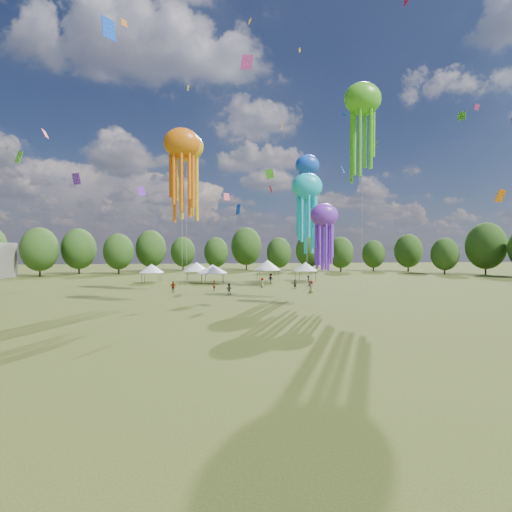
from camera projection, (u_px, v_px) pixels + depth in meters
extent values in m
plane|color=#384416|center=(378.00, 397.00, 16.21)|extent=(300.00, 300.00, 0.00)
imported|color=gray|center=(229.00, 289.00, 52.17)|extent=(0.94, 0.82, 1.64)
imported|color=gray|center=(262.00, 283.00, 62.01)|extent=(0.58, 0.86, 1.70)
imported|color=gray|center=(308.00, 281.00, 65.40)|extent=(0.99, 1.09, 1.81)
imported|color=gray|center=(271.00, 279.00, 69.69)|extent=(1.38, 1.17, 1.85)
imported|color=gray|center=(173.00, 287.00, 55.09)|extent=(1.07, 0.75, 1.69)
imported|color=gray|center=(295.00, 284.00, 60.33)|extent=(1.38, 1.31, 1.56)
imported|color=gray|center=(214.00, 286.00, 57.41)|extent=(0.44, 0.63, 1.63)
imported|color=gray|center=(311.00, 287.00, 54.73)|extent=(1.03, 1.05, 1.82)
cylinder|color=#47474C|center=(142.00, 279.00, 68.51)|extent=(0.08, 0.08, 1.94)
cylinder|color=#47474C|center=(145.00, 277.00, 71.62)|extent=(0.08, 0.08, 1.94)
cylinder|color=#47474C|center=(159.00, 279.00, 68.93)|extent=(0.08, 0.08, 1.94)
cylinder|color=#47474C|center=(161.00, 277.00, 72.04)|extent=(0.08, 0.08, 1.94)
cube|color=white|center=(152.00, 273.00, 70.26)|extent=(3.54, 3.54, 0.10)
cone|color=white|center=(152.00, 268.00, 70.24)|extent=(4.60, 4.60, 1.67)
cylinder|color=#47474C|center=(187.00, 278.00, 70.34)|extent=(0.08, 0.08, 2.09)
cylinder|color=#47474C|center=(188.00, 276.00, 73.88)|extent=(0.08, 0.08, 2.09)
cylinder|color=#47474C|center=(205.00, 277.00, 70.82)|extent=(0.08, 0.08, 2.09)
cylinder|color=#47474C|center=(206.00, 276.00, 74.36)|extent=(0.08, 0.08, 2.09)
cube|color=white|center=(196.00, 271.00, 72.33)|extent=(3.97, 3.97, 0.10)
cone|color=white|center=(196.00, 267.00, 72.31)|extent=(5.16, 5.16, 1.79)
cylinder|color=#47474C|center=(202.00, 279.00, 67.97)|extent=(0.08, 0.08, 1.87)
cylinder|color=#47474C|center=(202.00, 278.00, 72.00)|extent=(0.08, 0.08, 1.87)
cylinder|color=#47474C|center=(223.00, 279.00, 68.51)|extent=(0.08, 0.08, 1.87)
cylinder|color=#47474C|center=(222.00, 277.00, 72.54)|extent=(0.08, 0.08, 1.87)
cube|color=white|center=(212.00, 273.00, 70.24)|extent=(4.47, 4.47, 0.10)
cone|color=white|center=(212.00, 269.00, 70.22)|extent=(5.81, 5.81, 1.60)
cylinder|color=#47474C|center=(260.00, 277.00, 70.35)|extent=(0.08, 0.08, 2.32)
cylinder|color=#47474C|center=(257.00, 276.00, 73.98)|extent=(0.08, 0.08, 2.32)
cylinder|color=#47474C|center=(278.00, 277.00, 70.84)|extent=(0.08, 0.08, 2.32)
cylinder|color=#47474C|center=(275.00, 275.00, 74.48)|extent=(0.08, 0.08, 2.32)
cube|color=white|center=(267.00, 270.00, 72.39)|extent=(4.07, 4.07, 0.10)
cone|color=white|center=(267.00, 265.00, 72.37)|extent=(5.29, 5.29, 1.99)
cylinder|color=#47474C|center=(299.00, 277.00, 72.48)|extent=(0.08, 0.08, 2.05)
cylinder|color=#47474C|center=(295.00, 276.00, 75.79)|extent=(0.08, 0.08, 2.05)
cylinder|color=#47474C|center=(316.00, 277.00, 72.93)|extent=(0.08, 0.08, 2.05)
cylinder|color=#47474C|center=(311.00, 275.00, 76.24)|extent=(0.08, 0.08, 2.05)
cube|color=white|center=(305.00, 271.00, 74.34)|extent=(3.74, 3.74, 0.10)
cone|color=white|center=(305.00, 266.00, 74.32)|extent=(4.86, 4.86, 1.76)
ellipsoid|color=orange|center=(182.00, 143.00, 42.06)|extent=(4.16, 2.91, 3.54)
cylinder|color=beige|center=(182.00, 225.00, 42.24)|extent=(0.03, 0.03, 18.78)
ellipsoid|color=blue|center=(307.00, 165.00, 64.63)|extent=(4.32, 3.02, 3.67)
cylinder|color=beige|center=(307.00, 226.00, 64.84)|extent=(0.03, 0.03, 21.47)
ellipsoid|color=#1AD1E1|center=(307.00, 186.00, 46.71)|extent=(3.98, 2.78, 3.38)
cylinder|color=beige|center=(307.00, 243.00, 46.85)|extent=(0.03, 0.03, 14.61)
ellipsoid|color=yellow|center=(186.00, 147.00, 54.35)|extent=(5.10, 3.57, 4.33)
cylinder|color=beige|center=(187.00, 220.00, 54.57)|extent=(0.03, 0.03, 21.87)
ellipsoid|color=#7F31DD|center=(324.00, 215.00, 41.75)|extent=(3.24, 2.27, 2.75)
cylinder|color=beige|center=(324.00, 261.00, 41.85)|extent=(0.03, 0.03, 10.44)
ellipsoid|color=#50C420|center=(363.00, 99.00, 56.83)|extent=(5.93, 4.15, 5.04)
cylinder|color=beige|center=(362.00, 195.00, 57.12)|extent=(0.03, 0.03, 30.00)
cube|color=yellow|center=(250.00, 21.00, 55.09)|extent=(0.50, 0.68, 0.79)
cube|color=#50C420|center=(270.00, 174.00, 72.77)|extent=(1.75, 0.81, 2.24)
cube|color=blue|center=(344.00, 115.00, 77.44)|extent=(0.73, 0.50, 0.79)
cube|color=#DA4093|center=(271.00, 189.00, 61.10)|extent=(0.65, 1.19, 1.31)
cube|color=red|center=(406.00, 0.00, 59.86)|extent=(0.46, 1.79, 2.03)
cube|color=orange|center=(124.00, 23.00, 55.13)|extent=(0.93, 0.92, 1.18)
cube|color=yellow|center=(188.00, 88.00, 74.10)|extent=(0.48, 1.05, 1.17)
cube|color=#50C420|center=(462.00, 116.00, 54.53)|extent=(0.84, 1.30, 1.52)
cube|color=blue|center=(109.00, 29.00, 33.68)|extent=(1.09, 1.26, 2.03)
cube|color=#DA4093|center=(247.00, 62.00, 50.12)|extent=(1.79, 0.72, 2.24)
cube|color=#7F31DD|center=(141.00, 191.00, 83.79)|extent=(2.11, 0.90, 2.55)
cube|color=red|center=(45.00, 134.00, 40.35)|extent=(0.60, 0.98, 1.04)
cube|color=orange|center=(282.00, 125.00, 69.00)|extent=(0.62, 1.78, 2.11)
cube|color=#50C420|center=(376.00, 146.00, 75.06)|extent=(1.15, 2.37, 2.47)
cube|color=#1AD1E1|center=(343.00, 170.00, 83.56)|extent=(1.27, 1.25, 1.72)
cube|color=#DA4093|center=(477.00, 107.00, 53.46)|extent=(0.82, 0.30, 1.00)
cube|color=#7F31DD|center=(76.00, 179.00, 72.98)|extent=(1.87, 1.33, 2.17)
cube|color=red|center=(227.00, 197.00, 59.21)|extent=(1.07, 0.68, 1.25)
cube|color=orange|center=(500.00, 196.00, 43.42)|extent=(1.35, 0.77, 1.51)
cube|color=yellow|center=(300.00, 50.00, 71.92)|extent=(0.57, 0.62, 0.91)
cube|color=#50C420|center=(19.00, 157.00, 36.78)|extent=(1.18, 0.72, 1.48)
cube|color=blue|center=(238.00, 209.00, 73.13)|extent=(0.97, 1.71, 2.14)
cylinder|color=#38281C|center=(40.00, 269.00, 87.31)|extent=(0.44, 0.44, 3.36)
ellipsoid|color=#2B4B19|center=(40.00, 249.00, 87.22)|extent=(8.40, 8.40, 10.51)
cylinder|color=#38281C|center=(79.00, 268.00, 95.42)|extent=(0.44, 0.44, 3.41)
ellipsoid|color=#2B4B19|center=(79.00, 249.00, 95.33)|extent=(8.53, 8.53, 10.66)
cylinder|color=#38281C|center=(119.00, 268.00, 96.31)|extent=(0.44, 0.44, 3.07)
ellipsoid|color=#2B4B19|center=(119.00, 251.00, 96.23)|extent=(7.66, 7.66, 9.58)
cylinder|color=#38281C|center=(151.00, 266.00, 105.50)|extent=(0.44, 0.44, 3.43)
ellipsoid|color=#2B4B19|center=(151.00, 249.00, 105.40)|extent=(8.58, 8.58, 10.73)
cylinder|color=#38281C|center=(183.00, 265.00, 112.25)|extent=(0.44, 0.44, 2.95)
ellipsoid|color=#2B4B19|center=(183.00, 252.00, 112.16)|extent=(7.37, 7.37, 9.21)
cylinder|color=#38281C|center=(216.00, 266.00, 109.74)|extent=(0.44, 0.44, 2.89)
ellipsoid|color=#2B4B19|center=(216.00, 252.00, 109.65)|extent=(7.23, 7.23, 9.04)
cylinder|color=#38281C|center=(246.00, 264.00, 115.40)|extent=(0.44, 0.44, 3.84)
ellipsoid|color=#2B4B19|center=(246.00, 246.00, 115.30)|extent=(9.60, 9.60, 11.99)
cylinder|color=#38281C|center=(279.00, 267.00, 105.58)|extent=(0.44, 0.44, 2.84)
ellipsoid|color=#2B4B19|center=(279.00, 253.00, 105.50)|extent=(7.11, 7.11, 8.89)
cylinder|color=#38281C|center=(309.00, 266.00, 109.45)|extent=(0.44, 0.44, 3.16)
ellipsoid|color=#2B4B19|center=(309.00, 250.00, 109.36)|extent=(7.91, 7.91, 9.88)
cylinder|color=#38281C|center=(341.00, 267.00, 104.80)|extent=(0.44, 0.44, 2.88)
ellipsoid|color=#2B4B19|center=(341.00, 252.00, 104.72)|extent=(7.21, 7.21, 9.01)
cylinder|color=#38281C|center=(373.00, 267.00, 108.19)|extent=(0.44, 0.44, 2.63)
ellipsoid|color=#2B4B19|center=(373.00, 254.00, 108.12)|extent=(6.57, 6.57, 8.22)
cylinder|color=#38281C|center=(408.00, 266.00, 105.92)|extent=(0.44, 0.44, 3.13)
ellipsoid|color=#2B4B19|center=(408.00, 251.00, 105.83)|extent=(7.81, 7.81, 9.77)
cylinder|color=#38281C|center=(445.00, 269.00, 94.53)|extent=(0.44, 0.44, 2.72)
ellipsoid|color=#2B4B19|center=(445.00, 254.00, 94.46)|extent=(6.80, 6.80, 8.50)
cylinder|color=#38281C|center=(486.00, 267.00, 92.91)|extent=(0.44, 0.44, 3.81)
ellipsoid|color=#2B4B19|center=(486.00, 246.00, 92.80)|extent=(9.52, 9.52, 11.90)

